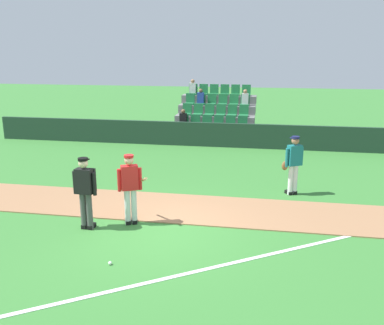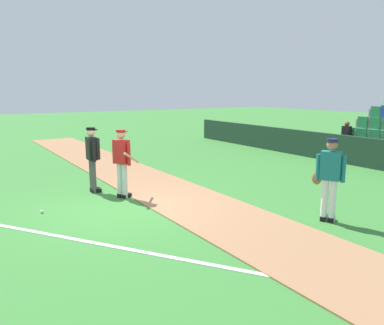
{
  "view_description": "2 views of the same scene",
  "coord_description": "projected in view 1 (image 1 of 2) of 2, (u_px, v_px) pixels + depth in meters",
  "views": [
    {
      "loc": [
        2.42,
        -8.93,
        4.16
      ],
      "look_at": [
        0.49,
        1.98,
        1.19
      ],
      "focal_mm": 39.32,
      "sensor_mm": 36.0,
      "label": 1
    },
    {
      "loc": [
        8.35,
        -3.35,
        2.74
      ],
      "look_at": [
        0.85,
        1.4,
        1.07
      ],
      "focal_mm": 36.16,
      "sensor_mm": 36.0,
      "label": 2
    }
  ],
  "objects": [
    {
      "name": "batter_red_jersey",
      "position": [
        130.0,
        187.0,
        10.14
      ],
      "size": [
        0.75,
        0.69,
        1.76
      ],
      "color": "silver",
      "rests_on": "ground"
    },
    {
      "name": "ground_plane",
      "position": [
        157.0,
        231.0,
        9.98
      ],
      "size": [
        80.0,
        80.0,
        0.0
      ],
      "primitive_type": "plane",
      "color": "#387A33"
    },
    {
      "name": "dugout_fence",
      "position": [
        210.0,
        135.0,
        18.57
      ],
      "size": [
        20.0,
        0.16,
        1.07
      ],
      "primitive_type": "cube",
      "color": "#1E3828",
      "rests_on": "ground"
    },
    {
      "name": "infield_dirt_path",
      "position": [
        172.0,
        207.0,
        11.44
      ],
      "size": [
        28.0,
        2.15,
        0.03
      ],
      "primitive_type": "cube",
      "color": "#9E704C",
      "rests_on": "ground"
    },
    {
      "name": "foul_line_chalk",
      "position": [
        287.0,
        250.0,
        9.0
      ],
      "size": [
        9.96,
        6.87,
        0.01
      ],
      "primitive_type": "cube",
      "rotation": [
        0.0,
        0.0,
        0.6
      ],
      "color": "white",
      "rests_on": "ground"
    },
    {
      "name": "runner_teal_jersey",
      "position": [
        293.0,
        163.0,
        12.26
      ],
      "size": [
        0.63,
        0.43,
        1.76
      ],
      "color": "white",
      "rests_on": "ground"
    },
    {
      "name": "stadium_bleachers",
      "position": [
        216.0,
        122.0,
        20.71
      ],
      "size": [
        3.9,
        3.8,
        2.7
      ],
      "color": "slate",
      "rests_on": "ground"
    },
    {
      "name": "baseball",
      "position": [
        110.0,
        263.0,
        8.4
      ],
      "size": [
        0.07,
        0.07,
        0.07
      ],
      "primitive_type": "sphere",
      "color": "white",
      "rests_on": "ground"
    },
    {
      "name": "umpire_home_plate",
      "position": [
        85.0,
        189.0,
        9.87
      ],
      "size": [
        0.59,
        0.32,
        1.76
      ],
      "color": "#4C4C4C",
      "rests_on": "ground"
    }
  ]
}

